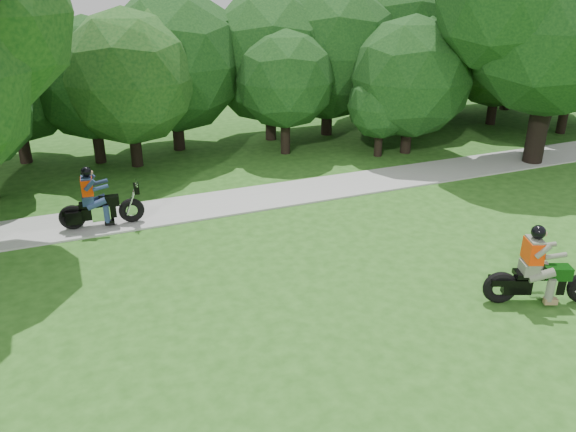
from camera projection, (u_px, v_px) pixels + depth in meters
ground at (424, 310)px, 12.79m from camera, size 100.00×100.00×0.00m
walkway at (289, 193)px, 19.57m from camera, size 60.00×2.20×0.06m
tree_line at (273, 59)px, 24.57m from camera, size 39.52×11.40×7.70m
big_tree_east at (551, 5)px, 20.77m from camera, size 9.07×6.89×10.46m
chopper_motorcycle at (539, 275)px, 12.81m from camera, size 2.66×1.47×1.97m
touring_motorcycle at (96, 205)px, 16.67m from camera, size 2.48×0.81×1.89m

